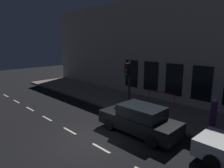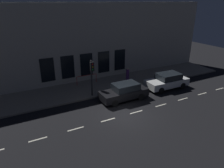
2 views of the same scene
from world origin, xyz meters
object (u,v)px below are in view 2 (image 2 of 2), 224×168
Objects in this scene: traffic_light at (92,73)px; pedestrian_0 at (128,75)px; parked_car_1 at (124,92)px; parked_car_0 at (167,81)px.

pedestrian_0 is (1.70, -4.90, -1.56)m from traffic_light.
traffic_light reaches higher than pedestrian_0.
parked_car_1 is 4.35m from pedestrian_0.
pedestrian_0 reaches higher than parked_car_0.
traffic_light is 8.07m from parked_car_0.
traffic_light is 5.42m from pedestrian_0.
pedestrian_0 is at bearing -70.88° from traffic_light.
parked_car_1 is 2.81× the size of pedestrian_0.
parked_car_0 is at bearing -93.67° from pedestrian_0.
parked_car_0 is 2.87× the size of pedestrian_0.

